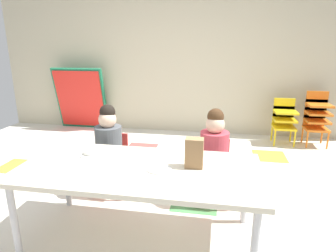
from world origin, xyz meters
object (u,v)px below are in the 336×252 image
(kid_chair_yellow_stack, at_px, (284,118))
(donut_powdered_on_plate, at_px, (90,152))
(kid_chair_orange_stack, at_px, (317,115))
(paper_plate_near_edge, at_px, (90,154))
(paper_plate_center_table, at_px, (159,169))
(folded_activity_table, at_px, (81,99))
(paper_bag_brown, at_px, (194,153))
(seated_child_near_camera, at_px, (109,142))
(craft_table, at_px, (139,173))
(seated_child_middle_seat, at_px, (214,148))

(kid_chair_yellow_stack, relative_size, donut_powdered_on_plate, 6.01)
(kid_chair_orange_stack, height_order, paper_plate_near_edge, kid_chair_orange_stack)
(paper_plate_center_table, bearing_deg, kid_chair_yellow_stack, 61.87)
(folded_activity_table, relative_size, paper_plate_near_edge, 6.04)
(paper_plate_near_edge, bearing_deg, paper_bag_brown, -6.63)
(seated_child_near_camera, bearing_deg, paper_plate_center_table, -46.26)
(craft_table, distance_m, seated_child_near_camera, 0.81)
(craft_table, xyz_separation_m, paper_plate_center_table, (0.15, -0.02, 0.05))
(craft_table, xyz_separation_m, seated_child_middle_seat, (0.53, 0.65, -0.01))
(craft_table, xyz_separation_m, seated_child_near_camera, (-0.49, 0.65, -0.01))
(paper_plate_near_edge, bearing_deg, paper_plate_center_table, -16.96)
(seated_child_near_camera, relative_size, paper_plate_center_table, 5.10)
(kid_chair_yellow_stack, relative_size, folded_activity_table, 0.63)
(folded_activity_table, bearing_deg, paper_plate_center_table, -54.67)
(kid_chair_orange_stack, height_order, donut_powdered_on_plate, kid_chair_orange_stack)
(folded_activity_table, height_order, paper_plate_center_table, folded_activity_table)
(seated_child_middle_seat, distance_m, kid_chair_orange_stack, 2.42)
(folded_activity_table, xyz_separation_m, paper_bag_brown, (2.23, -2.71, 0.18))
(seated_child_middle_seat, distance_m, kid_chair_yellow_stack, 2.18)
(seated_child_middle_seat, xyz_separation_m, kid_chair_orange_stack, (1.46, 1.93, -0.10))
(kid_chair_yellow_stack, height_order, paper_plate_near_edge, kid_chair_yellow_stack)
(seated_child_near_camera, bearing_deg, kid_chair_yellow_stack, 43.60)
(craft_table, xyz_separation_m, kid_chair_orange_stack, (1.99, 2.58, -0.10))
(seated_child_middle_seat, distance_m, folded_activity_table, 3.19)
(kid_chair_yellow_stack, height_order, folded_activity_table, folded_activity_table)
(paper_bag_brown, bearing_deg, seated_child_near_camera, 146.72)
(craft_table, height_order, kid_chair_yellow_stack, kid_chair_yellow_stack)
(seated_child_near_camera, distance_m, kid_chair_yellow_stack, 2.80)
(seated_child_near_camera, distance_m, kid_chair_orange_stack, 3.14)
(paper_plate_near_edge, relative_size, donut_powdered_on_plate, 1.59)
(seated_child_near_camera, height_order, paper_plate_near_edge, seated_child_near_camera)
(folded_activity_table, xyz_separation_m, paper_plate_center_table, (1.99, -2.80, 0.07))
(seated_child_near_camera, xyz_separation_m, paper_bag_brown, (0.88, -0.58, 0.16))
(craft_table, bearing_deg, paper_plate_near_edge, 160.07)
(paper_bag_brown, height_order, donut_powdered_on_plate, paper_bag_brown)
(seated_child_near_camera, xyz_separation_m, seated_child_middle_seat, (1.02, 0.00, 0.00))
(craft_table, distance_m, kid_chair_orange_stack, 3.26)
(donut_powdered_on_plate, bearing_deg, paper_bag_brown, -6.63)
(paper_bag_brown, bearing_deg, seated_child_middle_seat, 76.77)
(craft_table, relative_size, seated_child_middle_seat, 1.93)
(seated_child_near_camera, xyz_separation_m, kid_chair_orange_stack, (2.48, 1.93, -0.10))
(seated_child_near_camera, distance_m, paper_bag_brown, 1.07)
(craft_table, distance_m, paper_plate_near_edge, 0.50)
(kid_chair_yellow_stack, xyz_separation_m, kid_chair_orange_stack, (0.45, 0.00, 0.06))
(seated_child_middle_seat, bearing_deg, kid_chair_yellow_stack, 62.43)
(paper_plate_center_table, distance_m, donut_powdered_on_plate, 0.64)
(folded_activity_table, bearing_deg, kid_chair_orange_stack, -3.08)
(folded_activity_table, bearing_deg, seated_child_near_camera, -57.73)
(kid_chair_orange_stack, bearing_deg, folded_activity_table, 176.92)
(seated_child_near_camera, bearing_deg, craft_table, -53.04)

